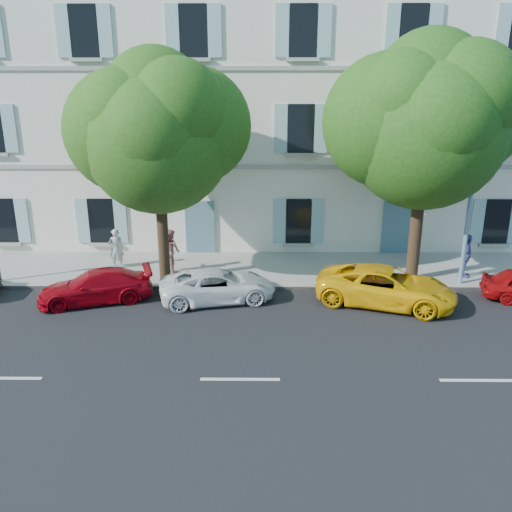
{
  "coord_description": "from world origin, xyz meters",
  "views": [
    {
      "loc": [
        0.49,
        -15.04,
        6.65
      ],
      "look_at": [
        0.35,
        2.0,
        1.4
      ],
      "focal_mm": 35.0,
      "sensor_mm": 36.0,
      "label": 1
    }
  ],
  "objects_px": {
    "street_lamp": "(477,163)",
    "pedestrian_b": "(171,251)",
    "tree_left": "(158,140)",
    "pedestrian_a": "(116,248)",
    "tree_right": "(425,131)",
    "car_yellow_supercar": "(386,286)",
    "car_red_coupe": "(96,286)",
    "car_white_coupe": "(218,285)",
    "pedestrian_c": "(466,256)"
  },
  "relations": [
    {
      "from": "tree_right",
      "to": "street_lamp",
      "type": "relative_size",
      "value": 1.09
    },
    {
      "from": "street_lamp",
      "to": "pedestrian_b",
      "type": "bearing_deg",
      "value": 172.55
    },
    {
      "from": "street_lamp",
      "to": "pedestrian_c",
      "type": "height_order",
      "value": "street_lamp"
    },
    {
      "from": "car_red_coupe",
      "to": "tree_left",
      "type": "distance_m",
      "value": 5.57
    },
    {
      "from": "street_lamp",
      "to": "pedestrian_c",
      "type": "distance_m",
      "value": 3.78
    },
    {
      "from": "car_white_coupe",
      "to": "street_lamp",
      "type": "xyz_separation_m",
      "value": [
        9.0,
        1.27,
        4.09
      ]
    },
    {
      "from": "car_white_coupe",
      "to": "street_lamp",
      "type": "distance_m",
      "value": 9.97
    },
    {
      "from": "car_yellow_supercar",
      "to": "street_lamp",
      "type": "relative_size",
      "value": 0.59
    },
    {
      "from": "pedestrian_b",
      "to": "car_red_coupe",
      "type": "bearing_deg",
      "value": 95.95
    },
    {
      "from": "street_lamp",
      "to": "pedestrian_b",
      "type": "relative_size",
      "value": 4.57
    },
    {
      "from": "car_yellow_supercar",
      "to": "pedestrian_a",
      "type": "xyz_separation_m",
      "value": [
        -10.17,
        3.45,
        0.32
      ]
    },
    {
      "from": "car_white_coupe",
      "to": "pedestrian_a",
      "type": "relative_size",
      "value": 2.45
    },
    {
      "from": "pedestrian_b",
      "to": "car_white_coupe",
      "type": "bearing_deg",
      "value": 170.34
    },
    {
      "from": "car_yellow_supercar",
      "to": "pedestrian_c",
      "type": "xyz_separation_m",
      "value": [
        3.66,
        2.45,
        0.35
      ]
    },
    {
      "from": "car_red_coupe",
      "to": "street_lamp",
      "type": "xyz_separation_m",
      "value": [
        13.23,
        1.4,
        4.09
      ]
    },
    {
      "from": "tree_right",
      "to": "pedestrian_c",
      "type": "relative_size",
      "value": 5.1
    },
    {
      "from": "car_red_coupe",
      "to": "street_lamp",
      "type": "relative_size",
      "value": 0.48
    },
    {
      "from": "street_lamp",
      "to": "pedestrian_b",
      "type": "xyz_separation_m",
      "value": [
        -11.09,
        1.45,
        -3.63
      ]
    },
    {
      "from": "car_yellow_supercar",
      "to": "pedestrian_a",
      "type": "bearing_deg",
      "value": 90.42
    },
    {
      "from": "tree_left",
      "to": "car_red_coupe",
      "type": "bearing_deg",
      "value": -137.93
    },
    {
      "from": "car_yellow_supercar",
      "to": "pedestrian_c",
      "type": "relative_size",
      "value": 2.75
    },
    {
      "from": "street_lamp",
      "to": "car_white_coupe",
      "type": "bearing_deg",
      "value": -171.98
    },
    {
      "from": "tree_right",
      "to": "pedestrian_b",
      "type": "xyz_separation_m",
      "value": [
        -9.39,
        0.8,
        -4.67
      ]
    },
    {
      "from": "pedestrian_a",
      "to": "pedestrian_c",
      "type": "relative_size",
      "value": 0.97
    },
    {
      "from": "car_red_coupe",
      "to": "tree_left",
      "type": "height_order",
      "value": "tree_left"
    },
    {
      "from": "street_lamp",
      "to": "pedestrian_a",
      "type": "relative_size",
      "value": 4.83
    },
    {
      "from": "street_lamp",
      "to": "car_red_coupe",
      "type": "bearing_deg",
      "value": -173.95
    },
    {
      "from": "car_yellow_supercar",
      "to": "tree_left",
      "type": "xyz_separation_m",
      "value": [
        -7.93,
        2.01,
        4.73
      ]
    },
    {
      "from": "car_white_coupe",
      "to": "car_red_coupe",
      "type": "bearing_deg",
      "value": 79.17
    },
    {
      "from": "street_lamp",
      "to": "pedestrian_c",
      "type": "bearing_deg",
      "value": 64.81
    },
    {
      "from": "car_white_coupe",
      "to": "car_yellow_supercar",
      "type": "relative_size",
      "value": 0.86
    },
    {
      "from": "tree_left",
      "to": "tree_right",
      "type": "bearing_deg",
      "value": 1.12
    },
    {
      "from": "car_white_coupe",
      "to": "tree_right",
      "type": "xyz_separation_m",
      "value": [
        7.31,
        1.91,
        5.13
      ]
    },
    {
      "from": "tree_right",
      "to": "pedestrian_c",
      "type": "height_order",
      "value": "tree_right"
    },
    {
      "from": "pedestrian_a",
      "to": "car_white_coupe",
      "type": "bearing_deg",
      "value": 123.28
    },
    {
      "from": "tree_right",
      "to": "car_white_coupe",
      "type": "bearing_deg",
      "value": -165.32
    },
    {
      "from": "car_white_coupe",
      "to": "pedestrian_b",
      "type": "bearing_deg",
      "value": 24.86
    },
    {
      "from": "car_red_coupe",
      "to": "pedestrian_c",
      "type": "bearing_deg",
      "value": 81.77
    },
    {
      "from": "pedestrian_b",
      "to": "pedestrian_c",
      "type": "height_order",
      "value": "pedestrian_b"
    },
    {
      "from": "pedestrian_b",
      "to": "car_yellow_supercar",
      "type": "bearing_deg",
      "value": -158.06
    },
    {
      "from": "tree_left",
      "to": "pedestrian_a",
      "type": "height_order",
      "value": "tree_left"
    },
    {
      "from": "car_yellow_supercar",
      "to": "street_lamp",
      "type": "xyz_separation_m",
      "value": [
        3.23,
        1.55,
        4.0
      ]
    },
    {
      "from": "car_white_coupe",
      "to": "pedestrian_a",
      "type": "distance_m",
      "value": 5.43
    },
    {
      "from": "car_white_coupe",
      "to": "tree_left",
      "type": "distance_m",
      "value": 5.56
    },
    {
      "from": "car_red_coupe",
      "to": "tree_right",
      "type": "distance_m",
      "value": 12.79
    },
    {
      "from": "car_white_coupe",
      "to": "pedestrian_b",
      "type": "height_order",
      "value": "pedestrian_b"
    },
    {
      "from": "car_white_coupe",
      "to": "pedestrian_c",
      "type": "xyz_separation_m",
      "value": [
        9.43,
        2.17,
        0.44
      ]
    },
    {
      "from": "car_red_coupe",
      "to": "pedestrian_c",
      "type": "distance_m",
      "value": 13.85
    },
    {
      "from": "car_yellow_supercar",
      "to": "car_white_coupe",
      "type": "bearing_deg",
      "value": 106.35
    },
    {
      "from": "tree_right",
      "to": "pedestrian_a",
      "type": "xyz_separation_m",
      "value": [
        -11.7,
        1.25,
        -4.72
      ]
    }
  ]
}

